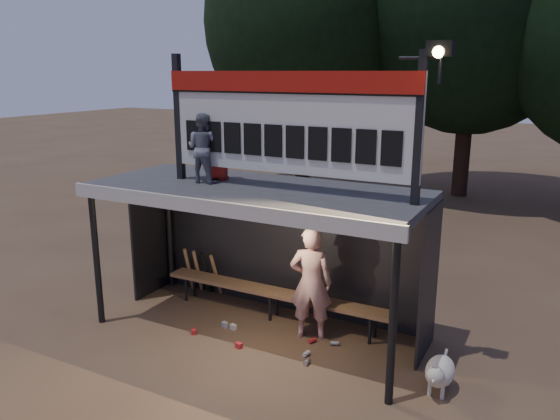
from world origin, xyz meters
name	(u,v)px	position (x,y,z in m)	size (l,w,h in m)	color
ground	(257,331)	(0.00, 0.00, 0.00)	(80.00, 80.00, 0.00)	#513A28
player	(311,283)	(0.81, 0.23, 0.88)	(0.64, 0.42, 1.76)	white
child_a	(203,148)	(-0.86, -0.08, 2.84)	(0.51, 0.40, 1.05)	slate
child_b	(217,148)	(-0.78, 0.19, 2.82)	(0.49, 0.32, 1.00)	#A9201A
dugout_shelter	(264,214)	(0.00, 0.24, 1.85)	(5.10, 2.08, 2.32)	#3A3A3C
scoreboard_assembly	(289,119)	(0.56, -0.01, 3.32)	(4.10, 0.27, 1.99)	black
bench	(274,293)	(0.00, 0.55, 0.43)	(4.00, 0.35, 0.48)	olive
tree_left	(304,21)	(-4.00, 10.00, 5.51)	(6.46, 6.46, 9.27)	black
dog	(439,372)	(2.89, -0.36, 0.28)	(0.36, 0.81, 0.49)	white
bats	(202,272)	(-1.62, 0.82, 0.43)	(0.67, 0.35, 0.84)	#9D7049
litter	(266,340)	(0.31, -0.26, 0.04)	(2.19, 0.83, 0.08)	#AB1D1D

